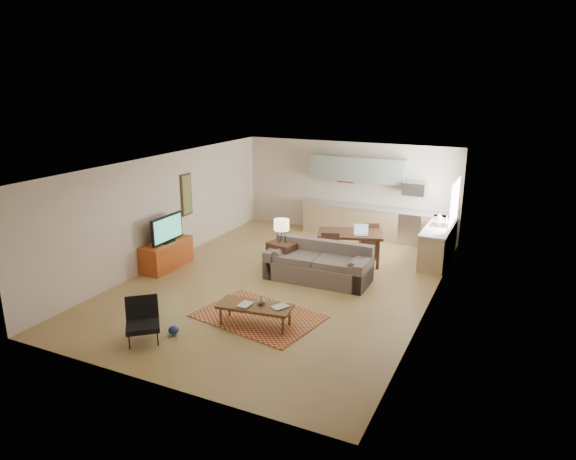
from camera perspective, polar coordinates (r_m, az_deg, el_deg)
The scene contains 25 objects.
room at distance 11.32m, azimuth -0.65°, elevation 0.59°, with size 9.00×9.00×9.00m.
kitchen_counter_back at distance 15.03m, azimuth 9.48°, elevation 0.82°, with size 4.26×0.64×0.92m, color tan, non-canonical shape.
kitchen_counter_right at distance 13.51m, azimuth 16.35°, elevation -1.39°, with size 0.64×2.26×0.92m, color tan, non-canonical shape.
kitchen_range at distance 14.78m, azimuth 13.57°, elevation 0.29°, with size 0.62×0.62×0.90m, color #A5A8AD.
kitchen_microwave at distance 14.55m, azimuth 13.87°, elevation 4.47°, with size 0.62×0.40×0.35m, color #A5A8AD.
upper_cabinets at distance 15.02m, azimuth 7.69°, elevation 6.72°, with size 2.80×0.34×0.70m, color gray.
window_right at distance 13.20m, azimuth 18.01°, elevation 2.96°, with size 0.02×1.40×1.05m, color white.
wall_art_left at distance 13.65m, azimuth -11.20°, elevation 3.88°, with size 0.06×0.42×1.10m, color olive, non-canonical shape.
triptych at distance 15.30m, azimuth 6.40°, elevation 6.18°, with size 1.70×0.04×0.50m, color beige, non-canonical shape.
rug at distance 10.12m, azimuth -3.29°, elevation -9.54°, with size 2.30×1.59×0.02m, color maroon.
sofa at distance 11.71m, azimuth 3.35°, elevation -3.62°, with size 2.47×1.07×0.86m, color #60544D, non-canonical shape.
coffee_table at distance 9.70m, azimuth -3.68°, elevation -9.42°, with size 1.40×0.56×0.42m, color #523518, non-canonical shape.
book_a at distance 9.66m, azimuth -5.37°, elevation -8.14°, with size 0.23×0.30×0.03m, color maroon.
book_b at distance 9.58m, azimuth -1.27°, elevation -8.30°, with size 0.33×0.37×0.02m, color navy.
vase at distance 9.59m, azimuth -2.97°, elevation -7.82°, with size 0.16×0.16×0.17m, color black.
armchair at distance 9.42m, azimuth -15.86°, elevation -9.76°, with size 0.66×0.66×0.75m, color black, non-canonical shape.
tv_credenza at distance 12.85m, azimuth -13.30°, elevation -2.68°, with size 0.55×1.43×0.66m, color #9A3B15, non-canonical shape.
tv at distance 12.63m, azimuth -13.30°, elevation 0.12°, with size 0.11×1.10×0.66m, color black, non-canonical shape.
console_table at distance 12.17m, azimuth -0.71°, elevation -3.11°, with size 0.64×0.42×0.74m, color #372015, non-canonical shape.
table_lamp at distance 11.96m, azimuth -0.72°, elevation -0.10°, with size 0.36×0.36×0.59m, color beige, non-canonical shape.
dining_table at distance 12.87m, azimuth 6.88°, elevation -1.98°, with size 1.58×0.91×0.80m, color #372015, non-canonical shape.
dining_chair_near at distance 12.22m, azimuth 4.61°, elevation -2.63°, with size 0.44×0.46×0.92m, color #372015, non-canonical shape.
dining_chair_far at distance 13.52m, azimuth 8.95°, elevation -0.91°, with size 0.44×0.46×0.92m, color #372015, non-canonical shape.
laptop at distance 12.53m, azimuth 8.18°, elevation -0.02°, with size 0.34×0.25×0.25m, color #A5A8AD, non-canonical shape.
soap_bottle at distance 13.87m, azimuth 16.48°, elevation 1.43°, with size 0.10×0.10×0.19m, color beige.
Camera 1 is at (4.78, -9.79, 4.42)m, focal length 32.00 mm.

